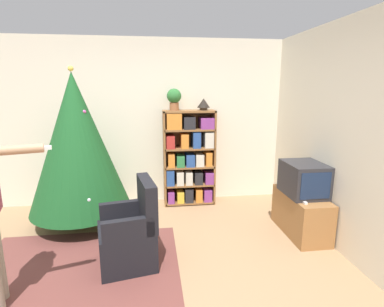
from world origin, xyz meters
TOP-DOWN VIEW (x-y plane):
  - ground_plane at (0.00, 0.00)m, footprint 14.00×14.00m
  - wall_back at (0.00, 2.24)m, footprint 8.00×0.10m
  - wall_right at (2.31, 0.00)m, footprint 0.10×8.00m
  - area_rug at (-0.66, 0.10)m, footprint 2.12×2.05m
  - bookshelf at (0.74, 2.00)m, footprint 0.81×0.33m
  - tv_stand at (2.04, 0.77)m, footprint 0.41×0.90m
  - television at (2.04, 0.77)m, footprint 0.45×0.57m
  - game_remote at (1.91, 0.50)m, footprint 0.04×0.12m
  - christmas_tree at (-0.82, 1.44)m, footprint 1.32×1.32m
  - armchair at (-0.09, 0.35)m, footprint 0.67×0.66m
  - potted_plant at (0.51, 2.00)m, footprint 0.22×0.22m
  - table_lamp at (0.97, 2.00)m, footprint 0.20×0.20m
  - book_pile_near_tree at (-0.33, 1.08)m, footprint 0.23×0.18m

SIDE VIEW (x-z plane):
  - ground_plane at x=0.00m, z-range 0.00..0.00m
  - area_rug at x=-0.66m, z-range 0.00..0.01m
  - book_pile_near_tree at x=-0.33m, z-range 0.00..0.06m
  - tv_stand at x=2.04m, z-range 0.00..0.53m
  - armchair at x=-0.09m, z-range -0.14..0.78m
  - game_remote at x=1.91m, z-range 0.53..0.55m
  - television at x=2.04m, z-range 0.53..0.94m
  - bookshelf at x=0.74m, z-range 0.00..1.51m
  - christmas_tree at x=-0.82m, z-range 0.07..2.19m
  - wall_back at x=0.00m, z-range 0.00..2.60m
  - wall_right at x=2.31m, z-range 0.00..2.60m
  - table_lamp at x=0.97m, z-range 1.52..1.70m
  - potted_plant at x=0.51m, z-range 1.53..1.86m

